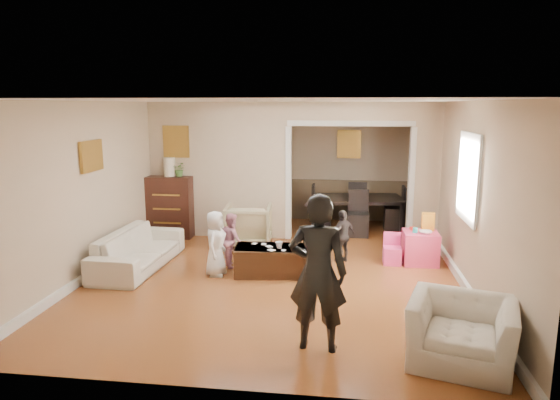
# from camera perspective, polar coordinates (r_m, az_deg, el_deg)

# --- Properties ---
(floor) EXTENTS (7.00, 7.00, 0.00)m
(floor) POSITION_cam_1_polar(r_m,az_deg,el_deg) (7.99, -0.19, -7.69)
(floor) COLOR #A15A29
(floor) RESTS_ON ground
(partition_left) EXTENTS (2.75, 0.18, 2.60)m
(partition_left) POSITION_cam_1_polar(r_m,az_deg,el_deg) (9.69, -6.88, 3.42)
(partition_left) COLOR #C5AF90
(partition_left) RESTS_ON ground
(partition_right) EXTENTS (0.55, 0.18, 2.60)m
(partition_right) POSITION_cam_1_polar(r_m,az_deg,el_deg) (9.51, 16.27, 2.93)
(partition_right) COLOR #C5AF90
(partition_right) RESTS_ON ground
(partition_header) EXTENTS (2.22, 0.18, 0.35)m
(partition_header) POSITION_cam_1_polar(r_m,az_deg,el_deg) (9.31, 8.13, 10.04)
(partition_header) COLOR #C5AF90
(partition_header) RESTS_ON partition_right
(window_pane) EXTENTS (0.03, 0.95, 1.10)m
(window_pane) POSITION_cam_1_polar(r_m,az_deg,el_deg) (7.38, 20.89, 2.43)
(window_pane) COLOR white
(window_pane) RESTS_ON ground
(framed_art_partition) EXTENTS (0.45, 0.03, 0.55)m
(framed_art_partition) POSITION_cam_1_polar(r_m,az_deg,el_deg) (9.77, -11.83, 6.58)
(framed_art_partition) COLOR brown
(framed_art_partition) RESTS_ON partition_left
(framed_art_sofa_wall) EXTENTS (0.03, 0.55, 0.40)m
(framed_art_sofa_wall) POSITION_cam_1_polar(r_m,az_deg,el_deg) (7.87, -20.83, 4.75)
(framed_art_sofa_wall) COLOR brown
(framed_art_alcove) EXTENTS (0.45, 0.03, 0.55)m
(framed_art_alcove) POSITION_cam_1_polar(r_m,az_deg,el_deg) (10.98, 7.93, 6.37)
(framed_art_alcove) COLOR brown
(sofa) EXTENTS (0.85, 2.04, 0.59)m
(sofa) POSITION_cam_1_polar(r_m,az_deg,el_deg) (8.21, -15.94, -5.46)
(sofa) COLOR beige
(sofa) RESTS_ON ground
(armchair_back) EXTENTS (0.89, 0.91, 0.76)m
(armchair_back) POSITION_cam_1_polar(r_m,az_deg,el_deg) (9.08, -3.64, -2.91)
(armchair_back) COLOR tan
(armchair_back) RESTS_ON ground
(armchair_front) EXTENTS (1.20, 1.12, 0.65)m
(armchair_front) POSITION_cam_1_polar(r_m,az_deg,el_deg) (5.41, 20.11, -14.05)
(armchair_front) COLOR beige
(armchair_front) RESTS_ON ground
(dresser) EXTENTS (0.87, 0.49, 1.19)m
(dresser) POSITION_cam_1_polar(r_m,az_deg,el_deg) (9.90, -12.40, -0.72)
(dresser) COLOR black
(dresser) RESTS_ON ground
(table_lamp) EXTENTS (0.22, 0.22, 0.36)m
(table_lamp) POSITION_cam_1_polar(r_m,az_deg,el_deg) (9.78, -12.58, 3.74)
(table_lamp) COLOR #F8EBCA
(table_lamp) RESTS_ON dresser
(potted_plant) EXTENTS (0.25, 0.21, 0.27)m
(potted_plant) POSITION_cam_1_polar(r_m,az_deg,el_deg) (9.72, -11.46, 3.48)
(potted_plant) COLOR #507C37
(potted_plant) RESTS_ON dresser
(coffee_table) EXTENTS (1.20, 0.70, 0.43)m
(coffee_table) POSITION_cam_1_polar(r_m,az_deg,el_deg) (7.60, -0.81, -6.96)
(coffee_table) COLOR #351F11
(coffee_table) RESTS_ON ground
(coffee_cup) EXTENTS (0.12, 0.12, 0.10)m
(coffee_cup) POSITION_cam_1_polar(r_m,az_deg,el_deg) (7.46, -0.11, -5.18)
(coffee_cup) COLOR silver
(coffee_cup) RESTS_ON coffee_table
(play_table) EXTENTS (0.55, 0.55, 0.52)m
(play_table) POSITION_cam_1_polar(r_m,az_deg,el_deg) (8.42, 15.79, -5.28)
(play_table) COLOR #EA3D70
(play_table) RESTS_ON ground
(cereal_box) EXTENTS (0.20, 0.07, 0.30)m
(cereal_box) POSITION_cam_1_polar(r_m,az_deg,el_deg) (8.43, 16.64, -2.41)
(cereal_box) COLOR yellow
(cereal_box) RESTS_ON play_table
(cyan_cup) EXTENTS (0.08, 0.08, 0.08)m
(cyan_cup) POSITION_cam_1_polar(r_m,az_deg,el_deg) (8.28, 15.26, -3.36)
(cyan_cup) COLOR #27C3C1
(cyan_cup) RESTS_ON play_table
(toy_block) EXTENTS (0.10, 0.08, 0.05)m
(toy_block) POSITION_cam_1_polar(r_m,az_deg,el_deg) (8.44, 14.96, -3.17)
(toy_block) COLOR red
(toy_block) RESTS_ON play_table
(play_bowl) EXTENTS (0.21, 0.21, 0.05)m
(play_bowl) POSITION_cam_1_polar(r_m,az_deg,el_deg) (8.24, 16.35, -3.59)
(play_bowl) COLOR silver
(play_bowl) RESTS_ON play_table
(dining_table) EXTENTS (1.95, 1.24, 0.65)m
(dining_table) POSITION_cam_1_polar(r_m,az_deg,el_deg) (10.50, 8.89, -1.46)
(dining_table) COLOR black
(dining_table) RESTS_ON ground
(adult_person) EXTENTS (0.64, 0.45, 1.68)m
(adult_person) POSITION_cam_1_polar(r_m,az_deg,el_deg) (5.19, 4.36, -8.32)
(adult_person) COLOR black
(adult_person) RESTS_ON ground
(child_kneel_a) EXTENTS (0.34, 0.50, 0.99)m
(child_kneel_a) POSITION_cam_1_polar(r_m,az_deg,el_deg) (7.54, -7.41, -4.97)
(child_kneel_a) COLOR white
(child_kneel_a) RESTS_ON ground
(child_kneel_b) EXTENTS (0.48, 0.52, 0.86)m
(child_kneel_b) POSITION_cam_1_polar(r_m,az_deg,el_deg) (7.95, -5.52, -4.58)
(child_kneel_b) COLOR #CC8094
(child_kneel_b) RESTS_ON ground
(child_toddler) EXTENTS (0.51, 0.52, 0.87)m
(child_toddler) POSITION_cam_1_polar(r_m,az_deg,el_deg) (8.19, 7.25, -4.13)
(child_toddler) COLOR black
(child_toddler) RESTS_ON ground
(craft_papers) EXTENTS (0.84, 0.49, 0.00)m
(craft_papers) POSITION_cam_1_polar(r_m,az_deg,el_deg) (7.55, -0.21, -5.38)
(craft_papers) COLOR white
(craft_papers) RESTS_ON coffee_table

